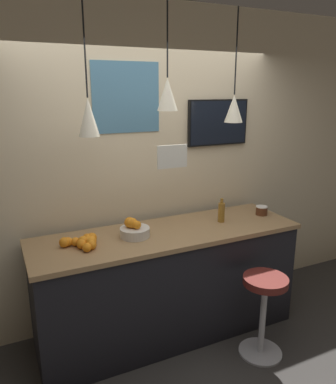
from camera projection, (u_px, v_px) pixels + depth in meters
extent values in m
plane|color=#33302D|center=(203.00, 377.00, 2.90)|extent=(14.00, 14.00, 0.00)
cube|color=beige|center=(147.00, 168.00, 3.48)|extent=(8.00, 0.06, 2.90)
cube|color=black|center=(168.00, 285.00, 3.33)|extent=(2.28, 0.67, 0.95)
cube|color=#99754C|center=(168.00, 234.00, 3.20)|extent=(2.32, 0.71, 0.04)
cylinder|color=#B7B7BC|center=(260.00, 352.00, 3.17)|extent=(0.36, 0.36, 0.02)
cylinder|color=#B7B7BC|center=(263.00, 318.00, 3.09)|extent=(0.05, 0.05, 0.63)
cylinder|color=#5B1E19|center=(266.00, 281.00, 2.99)|extent=(0.36, 0.36, 0.06)
cylinder|color=beige|center=(135.00, 232.00, 3.07)|extent=(0.25, 0.25, 0.08)
sphere|color=orange|center=(132.00, 223.00, 3.05)|extent=(0.09, 0.09, 0.09)
sphere|color=orange|center=(137.00, 225.00, 3.03)|extent=(0.07, 0.07, 0.07)
sphere|color=orange|center=(130.00, 222.00, 3.06)|extent=(0.09, 0.09, 0.09)
sphere|color=orange|center=(83.00, 242.00, 2.88)|extent=(0.08, 0.08, 0.08)
sphere|color=orange|center=(68.00, 242.00, 2.89)|extent=(0.07, 0.07, 0.07)
sphere|color=orange|center=(87.00, 242.00, 2.88)|extent=(0.08, 0.08, 0.08)
sphere|color=orange|center=(91.00, 243.00, 2.85)|extent=(0.08, 0.08, 0.08)
sphere|color=orange|center=(75.00, 242.00, 2.89)|extent=(0.07, 0.07, 0.07)
sphere|color=orange|center=(92.00, 245.00, 2.83)|extent=(0.07, 0.07, 0.07)
sphere|color=orange|center=(87.00, 238.00, 2.95)|extent=(0.08, 0.08, 0.08)
sphere|color=orange|center=(87.00, 247.00, 2.79)|extent=(0.07, 0.07, 0.07)
sphere|color=orange|center=(83.00, 242.00, 2.87)|extent=(0.09, 0.09, 0.09)
sphere|color=orange|center=(64.00, 242.00, 2.87)|extent=(0.08, 0.08, 0.08)
sphere|color=orange|center=(82.00, 244.00, 2.84)|extent=(0.08, 0.08, 0.08)
sphere|color=orange|center=(92.00, 241.00, 2.90)|extent=(0.08, 0.08, 0.08)
sphere|color=orange|center=(92.00, 238.00, 2.96)|extent=(0.08, 0.08, 0.08)
sphere|color=orange|center=(88.00, 241.00, 2.90)|extent=(0.08, 0.08, 0.08)
cylinder|color=olive|center=(221.00, 213.00, 3.41)|extent=(0.06, 0.06, 0.18)
cylinder|color=olive|center=(222.00, 201.00, 3.38)|extent=(0.03, 0.03, 0.04)
cylinder|color=#562D19|center=(262.00, 211.00, 3.61)|extent=(0.11, 0.11, 0.08)
cylinder|color=white|center=(262.00, 207.00, 3.60)|extent=(0.11, 0.11, 0.01)
cylinder|color=black|center=(85.00, 45.00, 2.56)|extent=(0.01, 0.01, 0.70)
cone|color=beige|center=(89.00, 117.00, 2.69)|extent=(0.15, 0.15, 0.27)
sphere|color=#F9EFCC|center=(89.00, 134.00, 2.72)|extent=(0.04, 0.04, 0.04)
cylinder|color=black|center=(167.00, 39.00, 2.80)|extent=(0.01, 0.01, 0.55)
cone|color=beige|center=(167.00, 94.00, 2.90)|extent=(0.16, 0.16, 0.25)
sphere|color=#F9EFCC|center=(167.00, 108.00, 2.93)|extent=(0.04, 0.04, 0.04)
cylinder|color=black|center=(236.00, 52.00, 3.07)|extent=(0.01, 0.01, 0.68)
cone|color=beige|center=(234.00, 109.00, 3.19)|extent=(0.16, 0.16, 0.23)
sphere|color=#F9EFCC|center=(233.00, 120.00, 3.22)|extent=(0.04, 0.04, 0.04)
cube|color=black|center=(218.00, 123.00, 3.63)|extent=(0.65, 0.04, 0.44)
cube|color=black|center=(219.00, 123.00, 3.61)|extent=(0.62, 0.01, 0.41)
cube|color=silver|center=(172.00, 157.00, 2.73)|extent=(0.24, 0.01, 0.17)
cube|color=teal|center=(126.00, 98.00, 3.20)|extent=(0.60, 0.01, 0.60)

